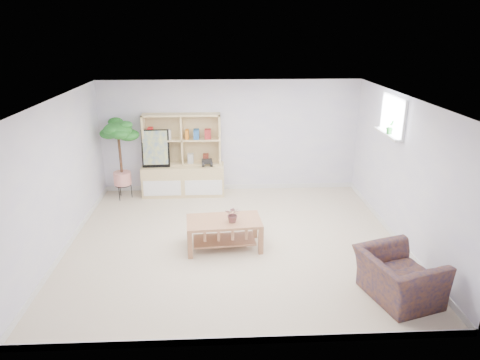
{
  "coord_description": "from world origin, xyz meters",
  "views": [
    {
      "loc": [
        -0.22,
        -6.45,
        3.42
      ],
      "look_at": [
        0.1,
        0.13,
        1.05
      ],
      "focal_mm": 32.0,
      "sensor_mm": 36.0,
      "label": 1
    }
  ],
  "objects_px": {
    "storage_unit": "(183,156)",
    "coffee_table": "(224,234)",
    "floor_tree": "(121,160)",
    "armchair": "(399,274)"
  },
  "relations": [
    {
      "from": "storage_unit",
      "to": "floor_tree",
      "type": "height_order",
      "value": "storage_unit"
    },
    {
      "from": "storage_unit",
      "to": "armchair",
      "type": "relative_size",
      "value": 1.75
    },
    {
      "from": "floor_tree",
      "to": "armchair",
      "type": "relative_size",
      "value": 1.71
    },
    {
      "from": "coffee_table",
      "to": "armchair",
      "type": "bearing_deg",
      "value": -38.11
    },
    {
      "from": "floor_tree",
      "to": "armchair",
      "type": "xyz_separation_m",
      "value": [
        4.37,
        -3.75,
        -0.48
      ]
    },
    {
      "from": "coffee_table",
      "to": "armchair",
      "type": "xyz_separation_m",
      "value": [
        2.28,
        -1.51,
        0.12
      ]
    },
    {
      "from": "storage_unit",
      "to": "coffee_table",
      "type": "bearing_deg",
      "value": -71.02
    },
    {
      "from": "storage_unit",
      "to": "coffee_table",
      "type": "xyz_separation_m",
      "value": [
        0.84,
        -2.43,
        -0.62
      ]
    },
    {
      "from": "storage_unit",
      "to": "floor_tree",
      "type": "xyz_separation_m",
      "value": [
        -1.25,
        -0.19,
        -0.02
      ]
    },
    {
      "from": "storage_unit",
      "to": "armchair",
      "type": "xyz_separation_m",
      "value": [
        3.11,
        -3.94,
        -0.5
      ]
    }
  ]
}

